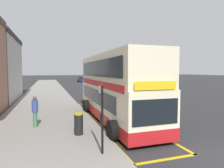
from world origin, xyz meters
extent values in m
plane|color=#28282B|center=(0.00, 32.00, 0.00)|extent=(260.00, 260.00, 0.00)
cube|color=gray|center=(-7.00, 32.00, 0.07)|extent=(6.00, 76.00, 0.14)
cube|color=beige|center=(-2.45, 7.27, 1.35)|extent=(2.47, 10.72, 2.30)
cube|color=beige|center=(-2.45, 7.27, 3.45)|extent=(2.44, 10.51, 1.90)
cube|color=red|center=(-2.45, 7.27, 0.50)|extent=(2.49, 10.74, 0.60)
cube|color=#B2191E|center=(-2.45, 7.27, 2.52)|extent=(2.50, 9.86, 0.36)
cube|color=black|center=(-3.70, 7.67, 1.65)|extent=(0.04, 8.58, 0.90)
cube|color=black|center=(-3.70, 7.27, 3.50)|extent=(0.04, 9.43, 1.00)
cube|color=black|center=(-2.45, 1.89, 1.60)|extent=(2.17, 0.04, 1.10)
cube|color=yellow|center=(-2.45, 1.89, 2.72)|extent=(1.97, 0.04, 0.36)
cylinder|color=black|center=(-3.77, 3.41, 0.50)|extent=(0.56, 1.00, 1.00)
cylinder|color=black|center=(-1.13, 3.41, 0.50)|extent=(0.56, 1.00, 1.00)
cylinder|color=black|center=(-3.77, 10.22, 0.50)|extent=(0.56, 1.00, 1.00)
cylinder|color=black|center=(-1.13, 10.22, 0.50)|extent=(0.56, 1.00, 1.00)
cube|color=gold|center=(-3.92, 7.56, 0.01)|extent=(0.16, 13.48, 0.01)
cube|color=gold|center=(-1.24, 7.56, 0.01)|extent=(0.16, 13.48, 0.01)
cube|color=gold|center=(-2.58, 0.90, 0.01)|extent=(2.84, 0.16, 0.01)
cube|color=gold|center=(-2.58, 14.22, 0.01)|extent=(2.84, 0.16, 0.01)
cylinder|color=black|center=(-4.79, 1.86, 1.47)|extent=(0.09, 0.09, 2.65)
cube|color=silver|center=(-4.79, 2.11, 2.61)|extent=(0.05, 0.42, 0.30)
cube|color=red|center=(-4.79, 2.11, 2.81)|extent=(0.05, 0.42, 0.10)
cube|color=black|center=(-4.79, 1.96, 1.44)|extent=(0.06, 0.28, 0.40)
cube|color=#B2B5BA|center=(4.83, 23.64, 0.66)|extent=(1.76, 4.20, 0.72)
cube|color=black|center=(4.83, 23.54, 1.32)|extent=(1.52, 1.90, 0.60)
cylinder|color=black|center=(3.90, 24.95, 0.30)|extent=(0.22, 0.60, 0.60)
cylinder|color=black|center=(5.77, 24.95, 0.30)|extent=(0.22, 0.60, 0.60)
cylinder|color=black|center=(3.90, 22.34, 0.30)|extent=(0.22, 0.60, 0.60)
cylinder|color=black|center=(5.77, 22.34, 0.30)|extent=(0.22, 0.60, 0.60)
cube|color=navy|center=(3.02, 54.98, 0.66)|extent=(1.76, 4.20, 0.72)
cube|color=black|center=(3.02, 54.88, 1.32)|extent=(1.52, 1.90, 0.60)
cylinder|color=black|center=(2.08, 56.28, 0.30)|extent=(0.22, 0.60, 0.60)
cylinder|color=black|center=(3.95, 56.28, 0.30)|extent=(0.22, 0.60, 0.60)
cylinder|color=black|center=(2.08, 53.67, 0.30)|extent=(0.22, 0.60, 0.60)
cylinder|color=black|center=(3.95, 53.67, 0.30)|extent=(0.22, 0.60, 0.60)
cylinder|color=#3F724C|center=(-7.47, 6.53, 0.57)|extent=(0.24, 0.24, 0.86)
cylinder|color=#33478C|center=(-7.47, 6.53, 1.34)|extent=(0.34, 0.34, 0.68)
sphere|color=brown|center=(-7.47, 6.53, 1.80)|extent=(0.23, 0.23, 0.23)
cylinder|color=black|center=(-5.32, 4.43, 0.65)|extent=(0.44, 0.44, 1.01)
cylinder|color=#A5991E|center=(-5.32, 4.43, 1.19)|extent=(0.46, 0.46, 0.08)
camera|label=1|loc=(-6.73, -5.21, 3.32)|focal=31.19mm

